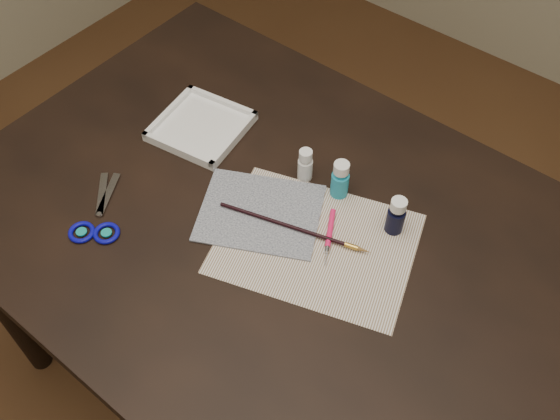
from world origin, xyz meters
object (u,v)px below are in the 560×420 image
Objects in this scene: paint_bottle_navy at (396,216)px; palette_tray at (201,126)px; scissors at (97,207)px; canvas at (260,213)px; paint_bottle_white at (305,165)px; paint_bottle_cyan at (340,179)px; paper at (316,243)px.

paint_bottle_navy reaches higher than palette_tray.
paint_bottle_navy is 0.59m from scissors.
canvas is at bearing -21.71° from palette_tray.
paint_bottle_white reaches higher than palette_tray.
paint_bottle_white is at bearing -174.70° from paint_bottle_cyan.
scissors reaches higher than paper.
paper is 4.28× the size of paint_bottle_navy.
palette_tray is at bearing -44.55° from scissors.
paper is 0.14m from paint_bottle_cyan.
paint_bottle_white is 0.87× the size of paint_bottle_cyan.
paint_bottle_white is at bearing 6.86° from palette_tray.
paint_bottle_navy is 0.47× the size of palette_tray.
palette_tray is (0.01, 0.29, 0.01)m from scissors.
paint_bottle_white is at bearing -82.81° from scissors.
paint_bottle_navy is at bearing -99.29° from scissors.
paper is 2.00× the size of palette_tray.
paint_bottle_navy is 0.43× the size of scissors.
paper is 0.17m from paint_bottle_white.
paint_bottle_white is 0.42m from scissors.
paint_bottle_navy is at bearing -3.31° from paint_bottle_cyan.
scissors is (-0.26, -0.19, 0.00)m from canvas.
paint_bottle_white is at bearing 85.36° from canvas.
paint_bottle_white is 0.38× the size of scissors.
paint_bottle_white is (-0.12, 0.12, 0.04)m from paper.
paint_bottle_cyan reaches higher than canvas.
paint_bottle_cyan is 0.44× the size of scissors.
palette_tray is at bearing -173.14° from paint_bottle_white.
scissors is (-0.49, -0.33, -0.04)m from paint_bottle_navy.
canvas is 0.17m from paint_bottle_cyan.
paint_bottle_white is 0.27m from palette_tray.
paint_bottle_cyan is at bearing 106.69° from paper.
paint_bottle_navy reaches higher than paper.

